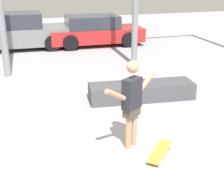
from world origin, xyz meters
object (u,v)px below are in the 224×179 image
Objects in this scene: skateboarder at (132,100)px; skateboard at (160,152)px; grind_box at (142,91)px; parked_car_grey at (14,32)px; parked_car_red at (95,31)px.

skateboard is at bearing -81.38° from skateboarder.
skateboarder is at bearing -117.48° from grind_box.
parked_car_grey reaches higher than grind_box.
grind_box is at bearing -65.09° from parked_car_grey.
parked_car_grey is 1.14× the size of parked_car_red.
skateboarder reaches higher than skateboard.
parked_car_grey is 3.35m from parked_car_red.
grind_box is 6.51m from parked_car_red.
grind_box is (0.70, 2.47, 0.14)m from skateboard.
skateboarder reaches higher than grind_box.
skateboarder is at bearing -98.05° from parked_car_red.
parked_car_grey is at bearing 177.88° from parked_car_red.
parked_car_red is (1.22, 8.95, 0.55)m from skateboard.
skateboarder reaches higher than parked_car_red.
parked_car_grey is (-2.81, 6.75, 0.49)m from grind_box.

